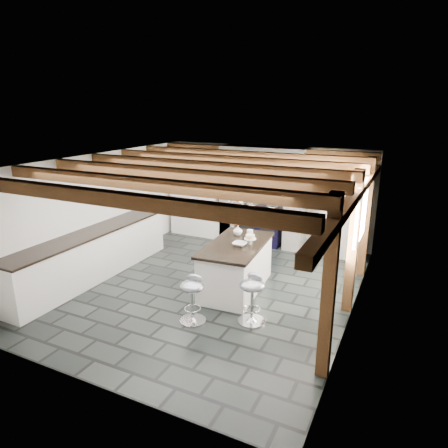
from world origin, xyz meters
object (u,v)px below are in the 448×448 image
at_px(range_cooker, 262,224).
at_px(bar_stool_far, 193,294).
at_px(kitchen_island, 236,266).
at_px(bar_stool_near, 253,293).

relative_size(range_cooker, bar_stool_far, 1.33).
bearing_deg(range_cooker, kitchen_island, -79.35).
bearing_deg(bar_stool_near, bar_stool_far, -142.83).
relative_size(range_cooker, kitchen_island, 0.55).
distance_m(range_cooker, kitchen_island, 2.61).
bearing_deg(bar_stool_near, range_cooker, 121.42).
bearing_deg(bar_stool_far, bar_stool_near, 21.12).
bearing_deg(range_cooker, bar_stool_far, -84.88).
height_order(bar_stool_near, bar_stool_far, bar_stool_near).
bearing_deg(range_cooker, bar_stool_near, -71.51).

